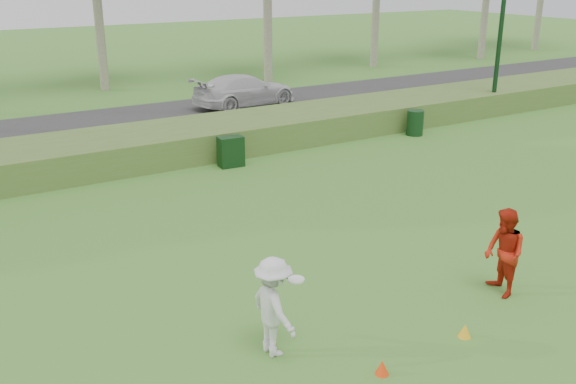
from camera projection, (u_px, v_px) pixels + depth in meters
ground at (414, 336)px, 10.53m from camera, size 120.00×120.00×0.00m
reed_strip at (156, 145)px, 20.05m from camera, size 80.00×3.00×0.90m
park_road at (110, 125)px, 24.22m from camera, size 80.00×6.00×0.06m
player_white at (274, 307)px, 9.82m from camera, size 0.85×1.06×1.62m
player_red at (504, 253)px, 11.62m from camera, size 0.85×0.96×1.65m
cone_orange at (382, 368)px, 9.51m from camera, size 0.21×0.21×0.23m
cone_yellow at (465, 331)px, 10.47m from camera, size 0.21×0.21×0.24m
utility_cabinet at (231, 152)px, 19.27m from camera, size 0.77×0.51×0.92m
trash_bin at (415, 123)px, 22.84m from camera, size 0.72×0.72×0.89m
car_right at (245, 90)px, 27.26m from camera, size 4.78×2.41×1.33m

